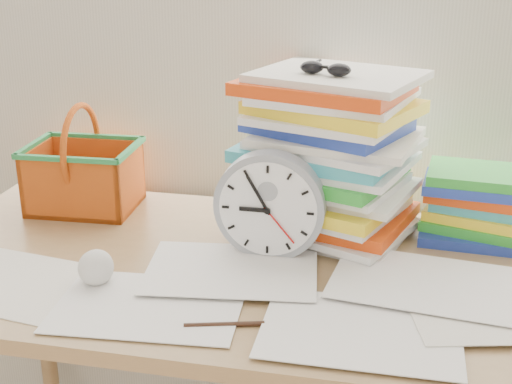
% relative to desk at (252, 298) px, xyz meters
% --- Properties ---
extents(desk, '(1.40, 0.70, 0.75)m').
position_rel_desk_xyz_m(desk, '(0.00, 0.00, 0.00)').
color(desk, olive).
rests_on(desk, ground).
extents(paper_stack, '(0.42, 0.37, 0.35)m').
position_rel_desk_xyz_m(paper_stack, '(0.12, 0.19, 0.25)').
color(paper_stack, white).
rests_on(paper_stack, desk).
extents(clock, '(0.22, 0.04, 0.22)m').
position_rel_desk_xyz_m(clock, '(0.03, 0.05, 0.19)').
color(clock, '#8F949C').
rests_on(clock, desk).
extents(sunglasses, '(0.15, 0.13, 0.03)m').
position_rel_desk_xyz_m(sunglasses, '(0.11, 0.17, 0.44)').
color(sunglasses, black).
rests_on(sunglasses, paper_stack).
extents(book_stack, '(0.28, 0.23, 0.15)m').
position_rel_desk_xyz_m(book_stack, '(0.45, 0.23, 0.15)').
color(book_stack, white).
rests_on(book_stack, desk).
extents(basket, '(0.26, 0.20, 0.25)m').
position_rel_desk_xyz_m(basket, '(-0.45, 0.22, 0.20)').
color(basket, '#DC5C15').
rests_on(basket, desk).
extents(crumpled_ball, '(0.07, 0.07, 0.07)m').
position_rel_desk_xyz_m(crumpled_ball, '(-0.27, -0.14, 0.11)').
color(crumpled_ball, silver).
rests_on(crumpled_ball, desk).
extents(pen, '(0.13, 0.04, 0.01)m').
position_rel_desk_xyz_m(pen, '(0.00, -0.24, 0.08)').
color(pen, black).
rests_on(pen, desk).
extents(scattered_papers, '(1.26, 0.42, 0.02)m').
position_rel_desk_xyz_m(scattered_papers, '(0.00, 0.00, 0.08)').
color(scattered_papers, white).
rests_on(scattered_papers, desk).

